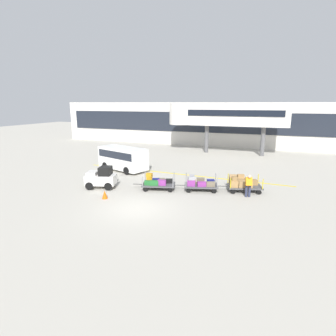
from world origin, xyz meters
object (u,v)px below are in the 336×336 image
Objects in this scene: baggage_tug at (101,178)px; baggage_cart_middle at (200,183)px; baggage_cart_lead at (158,183)px; baggage_handler at (249,185)px; baggage_cart_tail at (242,183)px; safety_cone_near at (105,194)px; shuttle_van at (123,157)px.

baggage_tug reaches higher than baggage_cart_middle.
baggage_cart_lead is 6.21m from baggage_handler.
safety_cone_near is at bearing -149.60° from baggage_cart_tail.
baggage_cart_tail reaches higher than baggage_cart_lead.
baggage_cart_lead is at bearing -38.52° from shuttle_van.
shuttle_van is (-10.89, 2.49, 0.66)m from baggage_cart_tail.
baggage_cart_middle is at bearing -163.00° from baggage_cart_tail.
baggage_cart_middle is at bearing 16.42° from baggage_tug.
baggage_cart_lead is at bearing -164.15° from baggage_cart_middle.
baggage_handler is 0.30× the size of shuttle_van.
baggage_cart_middle is at bearing 174.76° from baggage_handler.
safety_cone_near is at bearing -128.08° from baggage_cart_lead.
baggage_cart_tail is at bearing -12.86° from shuttle_van.
baggage_handler is at bearing -5.24° from baggage_cart_middle.
baggage_tug reaches higher than baggage_cart_tail.
shuttle_van reaches higher than baggage_cart_tail.
baggage_cart_middle is 6.56m from safety_cone_near.
baggage_cart_tail is 0.60× the size of shuttle_van.
baggage_tug is at bearing -163.17° from baggage_cart_lead.
safety_cone_near is (-8.58, -3.58, -0.59)m from baggage_handler.
baggage_tug is 0.75× the size of baggage_cart_middle.
shuttle_van is at bearing 103.72° from baggage_tug.
baggage_cart_lead is 3.00m from baggage_cart_middle.
baggage_tug is 0.45× the size of shuttle_van.
baggage_handler is (10.10, 1.70, 0.11)m from baggage_tug.
baggage_cart_middle is (2.88, 0.82, 0.02)m from baggage_cart_lead.
shuttle_van reaches higher than baggage_handler.
baggage_cart_middle is 0.60× the size of shuttle_van.
baggage_handler is 2.84× the size of safety_cone_near.
baggage_cart_tail is (5.67, 1.67, 0.09)m from baggage_cart_lead.
safety_cone_near is at bearing -157.35° from baggage_handler.
shuttle_van is (-1.30, 5.34, 0.48)m from baggage_tug.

